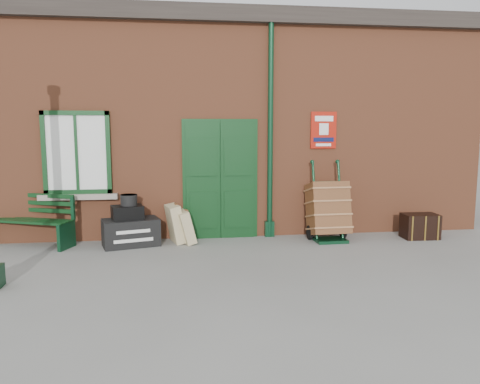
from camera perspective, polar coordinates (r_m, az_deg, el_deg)
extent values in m
plane|color=gray|center=(7.68, 0.87, -8.02)|extent=(80.00, 80.00, 0.00)
cube|color=brown|center=(10.86, -1.83, 7.34)|extent=(10.00, 4.00, 4.00)
cube|color=#38302B|center=(11.05, -1.88, 18.56)|extent=(10.30, 4.30, 0.30)
cube|color=black|center=(8.86, -2.42, 1.37)|extent=(1.42, 0.12, 2.32)
cube|color=white|center=(8.95, -19.31, 4.54)|extent=(1.20, 0.08, 1.50)
cylinder|color=#0C321B|center=(8.89, 3.72, 7.20)|extent=(0.10, 0.10, 4.00)
cube|color=#AB190C|center=(9.20, 10.14, 7.43)|extent=(0.50, 0.03, 0.70)
cube|color=black|center=(9.10, -24.35, -3.20)|extent=(1.59, 0.95, 0.04)
cube|color=black|center=(9.23, -23.58, -1.19)|extent=(1.46, 0.60, 0.41)
cube|color=#0C321B|center=(8.71, -20.40, -5.02)|extent=(0.23, 0.45, 0.46)
cube|color=black|center=(8.61, -13.16, -4.82)|extent=(1.08, 0.77, 0.49)
cube|color=black|center=(8.54, -13.57, -2.44)|extent=(0.62, 0.51, 0.24)
cylinder|color=black|center=(8.53, -13.40, -0.95)|extent=(0.36, 0.36, 0.19)
cube|color=tan|center=(8.67, -7.88, -3.83)|extent=(0.42, 0.55, 0.71)
cube|color=tan|center=(8.58, -6.67, -4.26)|extent=(0.42, 0.51, 0.61)
cube|color=#0C321B|center=(8.87, 10.96, -5.79)|extent=(0.58, 0.42, 0.06)
cylinder|color=#0C321B|center=(8.84, 9.11, -1.09)|extent=(0.06, 0.40, 1.45)
cylinder|color=#0C321B|center=(9.01, 12.14, -1.00)|extent=(0.06, 0.40, 1.45)
cylinder|color=black|center=(8.95, 8.49, -4.90)|extent=(0.06, 0.27, 0.27)
cylinder|color=black|center=(9.17, 12.45, -4.69)|extent=(0.06, 0.27, 0.27)
cube|color=brown|center=(8.92, 10.66, -2.01)|extent=(0.72, 0.78, 1.07)
cube|color=black|center=(9.58, 21.08, -3.90)|extent=(0.66, 0.45, 0.47)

